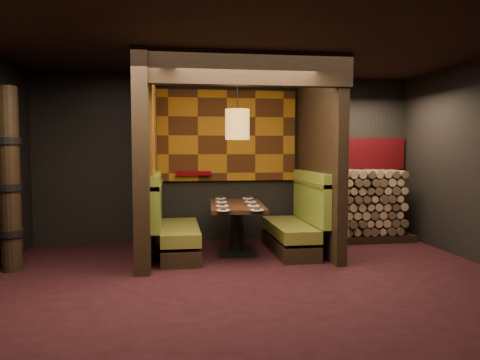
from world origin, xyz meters
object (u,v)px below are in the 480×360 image
booth_bench_right (296,226)px  firewood_stack (361,205)px  dining_table (237,219)px  booth_bench_left (173,229)px  pendant_lamp (237,124)px  totem_column (10,181)px

booth_bench_right → firewood_stack: size_ratio=0.92×
booth_bench_right → dining_table: 0.94m
booth_bench_right → dining_table: booth_bench_right is taller
booth_bench_left → booth_bench_right: bearing=0.0°
pendant_lamp → booth_bench_right: bearing=4.5°
booth_bench_left → firewood_stack: 3.33m
booth_bench_left → totem_column: 2.30m
booth_bench_left → booth_bench_right: 1.89m
booth_bench_left → firewood_stack: firewood_stack is taller
booth_bench_left → totem_column: size_ratio=0.67×
booth_bench_left → pendant_lamp: 1.83m
booth_bench_right → dining_table: size_ratio=1.06×
booth_bench_right → totem_column: 4.10m
firewood_stack → dining_table: bearing=-162.4°
booth_bench_left → booth_bench_right: size_ratio=1.00×
booth_bench_right → totem_column: bearing=-172.1°
booth_bench_left → firewood_stack: bearing=12.2°
booth_bench_left → totem_column: bearing=-165.2°
booth_bench_left → firewood_stack: size_ratio=0.92×
totem_column → dining_table: bearing=9.8°
dining_table → pendant_lamp: 1.43m
booth_bench_left → pendant_lamp: size_ratio=1.43×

